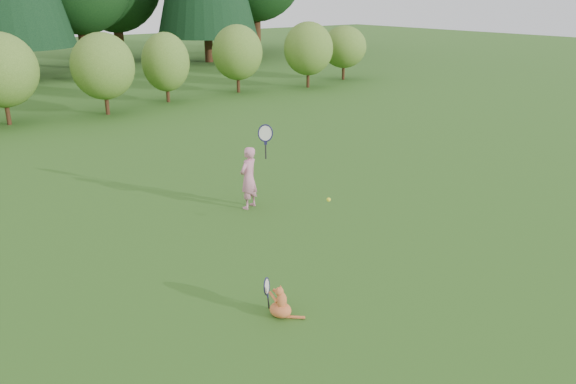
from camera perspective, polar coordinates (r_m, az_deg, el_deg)
ground at (r=9.46m, az=2.02°, el=-5.54°), size 100.00×100.00×0.00m
shrub_row at (r=20.49m, az=-22.27°, el=10.85°), size 28.00×3.00×2.80m
child at (r=10.92m, az=-3.98°, el=1.60°), size 0.72×0.49×1.85m
cat at (r=7.46m, az=-0.84°, el=-10.97°), size 0.41×0.61×0.59m
tennis_ball at (r=9.55m, az=4.15°, el=-0.78°), size 0.07×0.07×0.07m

